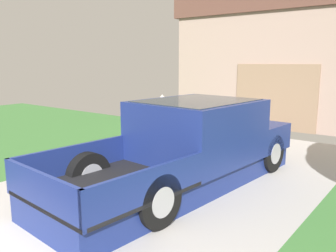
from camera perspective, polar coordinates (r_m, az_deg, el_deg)
name	(u,v)px	position (r m, az deg, el deg)	size (l,w,h in m)	color
pickup_truck	(193,145)	(6.77, 4.09, -3.18)	(2.31, 5.63, 1.59)	navy
person_with_hat	(162,125)	(8.00, -0.92, 0.09)	(0.43, 0.38, 1.59)	#333842
handbag	(160,163)	(7.79, -1.30, -6.01)	(0.29, 0.22, 0.36)	beige
house_with_garage	(310,60)	(14.81, 22.11, 9.99)	(9.20, 5.29, 4.73)	tan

